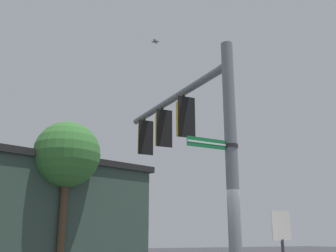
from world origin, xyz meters
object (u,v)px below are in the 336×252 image
traffic_light_mid_outer (144,138)px  historical_marker (282,239)px  street_name_sign (220,145)px  traffic_light_mid_inner (162,129)px  bird_flying (155,41)px  traffic_light_nearest_pole (184,118)px

traffic_light_mid_outer → historical_marker: size_ratio=0.62×
traffic_light_mid_outer → street_name_sign: bearing=-89.8°
traffic_light_mid_inner → bird_flying: size_ratio=3.28×
traffic_light_nearest_pole → traffic_light_mid_inner: bearing=93.7°
traffic_light_mid_inner → traffic_light_mid_outer: 1.38m
traffic_light_mid_inner → historical_marker: (2.22, -2.75, -3.38)m
traffic_light_nearest_pole → bird_flying: bird_flying is taller
traffic_light_mid_inner → bird_flying: bearing=-161.6°
street_name_sign → bird_flying: 5.52m
traffic_light_nearest_pole → traffic_light_mid_outer: 2.77m
traffic_light_mid_outer → bird_flying: size_ratio=3.28×
traffic_light_nearest_pole → traffic_light_mid_inner: (-0.09, 1.38, 0.00)m
historical_marker → street_name_sign: bearing=-160.0°
traffic_light_nearest_pole → historical_marker: traffic_light_nearest_pole is taller
traffic_light_nearest_pole → traffic_light_mid_inner: same height
traffic_light_nearest_pole → bird_flying: size_ratio=3.28×
street_name_sign → historical_marker: 3.23m
traffic_light_mid_outer → historical_marker: 5.82m
historical_marker → traffic_light_nearest_pole: bearing=147.3°
traffic_light_nearest_pole → bird_flying: (-0.39, 1.28, 3.02)m
traffic_light_nearest_pole → street_name_sign: size_ratio=0.96×
traffic_light_mid_outer → street_name_sign: traffic_light_mid_outer is taller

